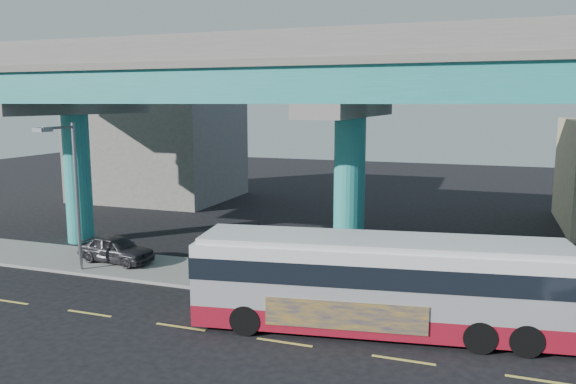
% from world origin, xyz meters
% --- Properties ---
extents(ground, '(120.00, 120.00, 0.00)m').
position_xyz_m(ground, '(0.00, 0.00, 0.00)').
color(ground, black).
rests_on(ground, ground).
extents(sidewalk, '(70.00, 4.00, 0.15)m').
position_xyz_m(sidewalk, '(0.00, 5.50, 0.07)').
color(sidewalk, gray).
rests_on(sidewalk, ground).
extents(lane_markings, '(58.00, 0.12, 0.01)m').
position_xyz_m(lane_markings, '(-0.00, -0.30, 0.01)').
color(lane_markings, '#D8C64C').
rests_on(lane_markings, ground).
extents(viaduct, '(52.00, 12.40, 11.70)m').
position_xyz_m(viaduct, '(-0.00, 9.11, 9.14)').
color(viaduct, '#217F76').
rests_on(viaduct, ground).
extents(building_concrete, '(12.00, 10.00, 9.00)m').
position_xyz_m(building_concrete, '(-20.00, 24.00, 4.50)').
color(building_concrete, gray).
rests_on(building_concrete, ground).
extents(transit_bus, '(13.40, 4.78, 3.37)m').
position_xyz_m(transit_bus, '(2.84, 1.80, 1.85)').
color(transit_bus, maroon).
rests_on(transit_bus, ground).
extents(parked_car, '(2.48, 4.36, 1.37)m').
position_xyz_m(parked_car, '(-11.07, 5.60, 0.83)').
color(parked_car, '#2F2E34').
rests_on(parked_car, sidewalk).
extents(street_lamp, '(0.50, 2.32, 6.98)m').
position_xyz_m(street_lamp, '(-11.90, 3.46, 4.74)').
color(street_lamp, gray).
rests_on(street_lamp, sidewalk).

